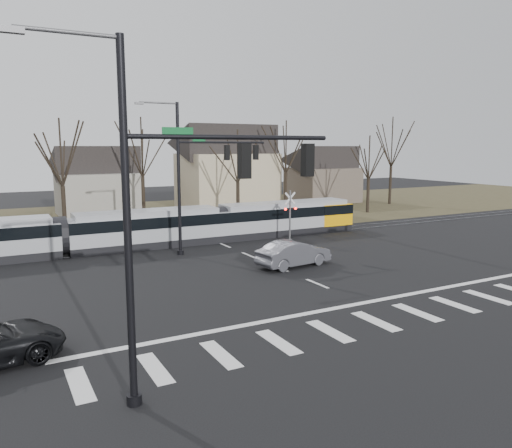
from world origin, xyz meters
name	(u,v)px	position (x,y,z in m)	size (l,w,h in m)	color
ground	(340,293)	(0.00, 0.00, 0.00)	(140.00, 140.00, 0.00)	black
grass_verge	(154,216)	(0.00, 32.00, 0.01)	(140.00, 28.00, 0.01)	#38331E
crosswalk	(397,317)	(0.00, -4.00, 0.01)	(27.00, 2.60, 0.01)	silver
stop_line	(364,303)	(0.00, -1.80, 0.01)	(28.00, 0.35, 0.01)	silver
lane_dashes	(214,241)	(0.00, 16.00, 0.01)	(0.18, 30.00, 0.01)	silver
rail_pair	(215,241)	(0.00, 15.80, 0.03)	(90.00, 1.52, 0.06)	#59595E
tram	(146,227)	(-5.37, 16.00, 1.49)	(36.16, 2.68, 2.74)	gray
sedan	(294,253)	(1.03, 5.98, 0.80)	(5.05, 2.36, 1.60)	#4B4B52
signal_pole_near_left	(183,204)	(-10.41, -6.00, 5.70)	(9.28, 0.44, 10.20)	black
signal_pole_far	(201,170)	(-2.41, 12.50, 5.70)	(9.28, 0.44, 10.20)	black
rail_crossing_signal	(290,218)	(5.00, 12.79, 1.89)	(1.08, 0.36, 4.00)	#59595B
tree_row	(191,171)	(2.00, 26.00, 5.00)	(59.20, 7.20, 10.00)	black
house_b	(97,178)	(-5.00, 36.00, 3.97)	(8.64, 7.56, 7.65)	gray
house_c	(227,165)	(9.00, 33.00, 5.23)	(10.80, 8.64, 10.10)	tan
house_d	(323,172)	(24.00, 35.00, 3.97)	(8.64, 7.56, 7.65)	brown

